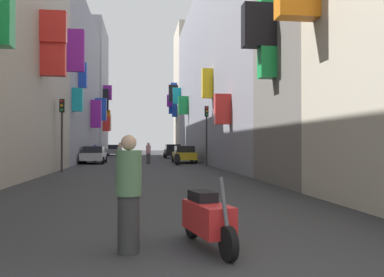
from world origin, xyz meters
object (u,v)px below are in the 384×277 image
(parked_car_silver, at_px, (94,154))
(scooter_black, at_px, (177,159))
(parked_car_grey, at_px, (114,150))
(pedestrian_mid_street, at_px, (95,152))
(pedestrian_near_right, at_px, (120,154))
(scooter_red, at_px, (208,218))
(pedestrian_far_away, at_px, (120,152))
(parked_car_black, at_px, (173,151))
(traffic_light_near_corner, at_px, (207,125))
(pedestrian_near_left, at_px, (148,153))
(scooter_silver, at_px, (127,164))
(traffic_light_far_corner, at_px, (62,122))
(parked_car_yellow, at_px, (184,154))
(pedestrian_crossing, at_px, (129,194))

(parked_car_silver, height_order, scooter_black, parked_car_silver)
(parked_car_grey, height_order, scooter_black, parked_car_grey)
(pedestrian_mid_street, bearing_deg, scooter_black, -44.02)
(pedestrian_near_right, bearing_deg, scooter_red, -84.19)
(parked_car_grey, height_order, pedestrian_far_away, pedestrian_far_away)
(parked_car_black, height_order, parked_car_silver, parked_car_black)
(parked_car_silver, relative_size, traffic_light_near_corner, 0.97)
(pedestrian_far_away, bearing_deg, pedestrian_near_left, -52.85)
(scooter_silver, bearing_deg, pedestrian_near_left, 81.64)
(scooter_black, distance_m, pedestrian_mid_street, 9.45)
(pedestrian_mid_street, relative_size, traffic_light_far_corner, 0.42)
(pedestrian_mid_street, bearing_deg, traffic_light_near_corner, -43.85)
(parked_car_black, bearing_deg, traffic_light_near_corner, -86.64)
(pedestrian_near_left, height_order, traffic_light_near_corner, traffic_light_near_corner)
(parked_car_yellow, bearing_deg, pedestrian_near_left, -159.61)
(parked_car_yellow, relative_size, parked_car_grey, 0.95)
(scooter_black, bearing_deg, parked_car_yellow, 75.23)
(pedestrian_near_right, relative_size, traffic_light_far_corner, 0.39)
(parked_car_grey, bearing_deg, traffic_light_far_corner, -91.50)
(parked_car_grey, relative_size, scooter_silver, 2.42)
(pedestrian_near_left, distance_m, pedestrian_near_right, 2.47)
(parked_car_silver, xyz_separation_m, pedestrian_far_away, (2.04, 2.07, 0.13))
(parked_car_grey, bearing_deg, pedestrian_mid_street, -91.32)
(parked_car_yellow, relative_size, pedestrian_mid_street, 2.42)
(parked_car_silver, xyz_separation_m, traffic_light_far_corner, (-0.62, -10.37, 2.09))
(parked_car_grey, relative_size, pedestrian_near_left, 2.59)
(pedestrian_near_right, bearing_deg, traffic_light_far_corner, -108.90)
(parked_car_silver, distance_m, pedestrian_crossing, 28.21)
(pedestrian_crossing, xyz_separation_m, traffic_light_far_corner, (-4.25, 17.61, 1.97))
(parked_car_grey, xyz_separation_m, scooter_black, (6.34, -26.05, -0.32))
(scooter_silver, height_order, traffic_light_far_corner, traffic_light_far_corner)
(traffic_light_near_corner, bearing_deg, traffic_light_far_corner, -151.61)
(parked_car_yellow, bearing_deg, parked_car_grey, 107.93)
(parked_car_black, height_order, pedestrian_near_left, pedestrian_near_left)
(traffic_light_far_corner, bearing_deg, pedestrian_near_left, 61.15)
(parked_car_black, distance_m, pedestrian_near_left, 13.63)
(scooter_black, xyz_separation_m, scooter_red, (-1.76, -24.29, 0.00))
(pedestrian_far_away, relative_size, traffic_light_near_corner, 0.41)
(scooter_black, xyz_separation_m, scooter_silver, (-3.55, -7.33, 0.00))
(scooter_red, height_order, pedestrian_crossing, pedestrian_crossing)
(scooter_red, bearing_deg, pedestrian_mid_street, 99.26)
(parked_car_yellow, bearing_deg, pedestrian_mid_street, 158.74)
(scooter_black, bearing_deg, traffic_light_far_corner, -136.59)
(parked_car_yellow, bearing_deg, pedestrian_far_away, 159.33)
(traffic_light_far_corner, bearing_deg, parked_car_grey, 88.50)
(parked_car_black, bearing_deg, parked_car_grey, 125.13)
(parked_car_yellow, bearing_deg, pedestrian_near_right, -158.29)
(pedestrian_far_away, relative_size, traffic_light_far_corner, 0.42)
(pedestrian_mid_street, xyz_separation_m, traffic_light_near_corner, (8.76, -8.42, 2.08))
(parked_car_black, relative_size, pedestrian_mid_street, 2.30)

